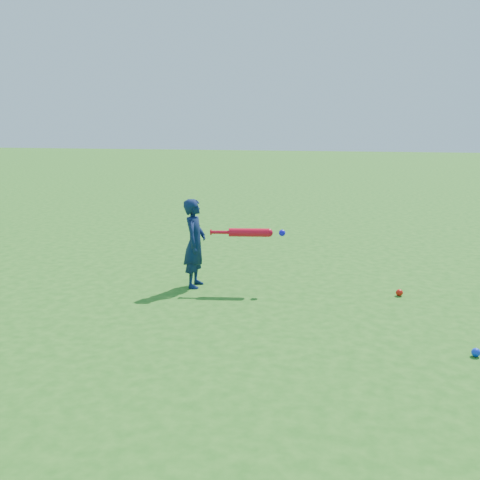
{
  "coord_description": "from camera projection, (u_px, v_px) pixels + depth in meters",
  "views": [
    {
      "loc": [
        2.14,
        -4.88,
        1.72
      ],
      "look_at": [
        0.55,
        0.64,
        0.54
      ],
      "focal_mm": 40.0,
      "sensor_mm": 36.0,
      "label": 1
    }
  ],
  "objects": [
    {
      "name": "bat_swing",
      "position": [
        252.0,
        233.0,
        5.79
      ],
      "size": [
        0.8,
        0.24,
        0.09
      ],
      "rotation": [
        0.0,
        0.0,
        0.23
      ],
      "color": "red",
      "rests_on": "ground"
    },
    {
      "name": "child",
      "position": [
        195.0,
        243.0,
        5.9
      ],
      "size": [
        0.27,
        0.38,
        0.98
      ],
      "primitive_type": "imported",
      "rotation": [
        0.0,
        0.0,
        1.67
      ],
      "color": "#0D1B40",
      "rests_on": "ground"
    },
    {
      "name": "ground_ball_red",
      "position": [
        399.0,
        293.0,
        5.63
      ],
      "size": [
        0.07,
        0.07,
        0.07
      ],
      "primitive_type": "sphere",
      "color": "red",
      "rests_on": "ground"
    },
    {
      "name": "ground_ball_blue",
      "position": [
        476.0,
        352.0,
        4.13
      ],
      "size": [
        0.07,
        0.07,
        0.07
      ],
      "primitive_type": "sphere",
      "color": "#0D30E6",
      "rests_on": "ground"
    },
    {
      "name": "ground",
      "position": [
        172.0,
        300.0,
        5.52
      ],
      "size": [
        80.0,
        80.0,
        0.0
      ],
      "primitive_type": "plane",
      "color": "#216317",
      "rests_on": "ground"
    }
  ]
}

